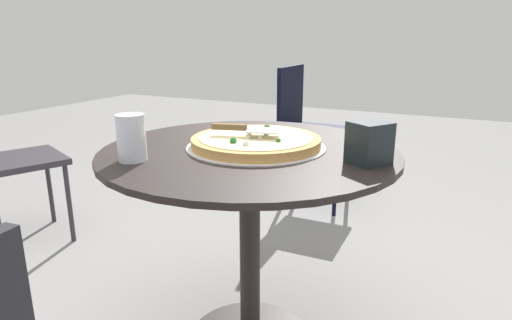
{
  "coord_description": "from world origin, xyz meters",
  "views": [
    {
      "loc": [
        -0.59,
        1.15,
        1.03
      ],
      "look_at": [
        -0.01,
        -0.02,
        0.66
      ],
      "focal_mm": 30.76,
      "sensor_mm": 36.0,
      "label": 1
    }
  ],
  "objects_px": {
    "pizza_server": "(245,129)",
    "patio_table": "(250,199)",
    "napkin_dispenser": "(369,143)",
    "drinking_cup": "(131,138)",
    "pizza_on_tray": "(256,142)",
    "patio_chair_far": "(307,123)"
  },
  "relations": [
    {
      "from": "patio_table",
      "to": "pizza_server",
      "type": "xyz_separation_m",
      "value": [
        0.02,
        -0.01,
        0.22
      ]
    },
    {
      "from": "patio_table",
      "to": "napkin_dispenser",
      "type": "relative_size",
      "value": 8.0
    },
    {
      "from": "pizza_server",
      "to": "patio_table",
      "type": "bearing_deg",
      "value": 147.55
    },
    {
      "from": "patio_table",
      "to": "pizza_on_tray",
      "type": "height_order",
      "value": "pizza_on_tray"
    },
    {
      "from": "pizza_server",
      "to": "drinking_cup",
      "type": "height_order",
      "value": "drinking_cup"
    },
    {
      "from": "pizza_on_tray",
      "to": "drinking_cup",
      "type": "bearing_deg",
      "value": 49.77
    },
    {
      "from": "drinking_cup",
      "to": "napkin_dispenser",
      "type": "height_order",
      "value": "drinking_cup"
    },
    {
      "from": "napkin_dispenser",
      "to": "patio_chair_far",
      "type": "xyz_separation_m",
      "value": [
        0.66,
        -1.39,
        -0.24
      ]
    },
    {
      "from": "drinking_cup",
      "to": "patio_chair_far",
      "type": "relative_size",
      "value": 0.15
    },
    {
      "from": "pizza_server",
      "to": "patio_chair_far",
      "type": "distance_m",
      "value": 1.42
    },
    {
      "from": "napkin_dispenser",
      "to": "patio_chair_far",
      "type": "relative_size",
      "value": 0.13
    },
    {
      "from": "patio_chair_far",
      "to": "drinking_cup",
      "type": "bearing_deg",
      "value": 92.63
    },
    {
      "from": "patio_table",
      "to": "pizza_on_tray",
      "type": "distance_m",
      "value": 0.18
    },
    {
      "from": "patio_table",
      "to": "napkin_dispenser",
      "type": "height_order",
      "value": "napkin_dispenser"
    },
    {
      "from": "pizza_on_tray",
      "to": "pizza_server",
      "type": "distance_m",
      "value": 0.05
    },
    {
      "from": "pizza_server",
      "to": "patio_chair_far",
      "type": "bearing_deg",
      "value": -78.36
    },
    {
      "from": "pizza_server",
      "to": "napkin_dispenser",
      "type": "bearing_deg",
      "value": 177.26
    },
    {
      "from": "patio_table",
      "to": "patio_chair_far",
      "type": "bearing_deg",
      "value": -77.63
    },
    {
      "from": "pizza_server",
      "to": "drinking_cup",
      "type": "xyz_separation_m",
      "value": [
        0.21,
        0.27,
        0.01
      ]
    },
    {
      "from": "patio_table",
      "to": "drinking_cup",
      "type": "xyz_separation_m",
      "value": [
        0.23,
        0.26,
        0.23
      ]
    },
    {
      "from": "pizza_server",
      "to": "napkin_dispenser",
      "type": "height_order",
      "value": "napkin_dispenser"
    },
    {
      "from": "pizza_server",
      "to": "patio_chair_far",
      "type": "height_order",
      "value": "patio_chair_far"
    }
  ]
}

